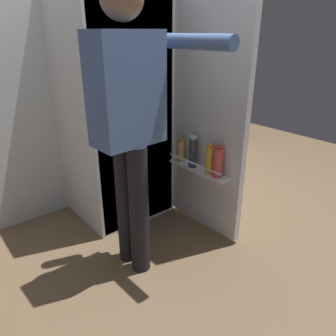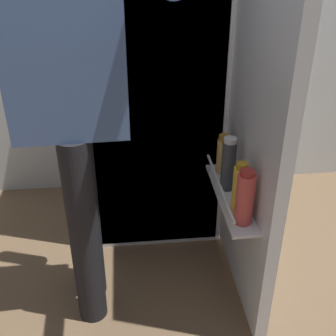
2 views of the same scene
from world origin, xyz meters
name	(u,v)px [view 1 (image 1 of 2)]	position (x,y,z in m)	size (l,w,h in m)	color
ground_plane	(160,237)	(0.00, 0.00, 0.00)	(6.41, 6.41, 0.00)	brown
kitchen_wall	(87,52)	(0.00, 0.92, 1.28)	(4.40, 0.10, 2.56)	silver
refrigerator	(120,109)	(0.03, 0.51, 0.89)	(0.74, 1.30, 1.78)	silver
person	(129,114)	(-0.30, -0.11, 1.02)	(0.54, 0.70, 1.70)	black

